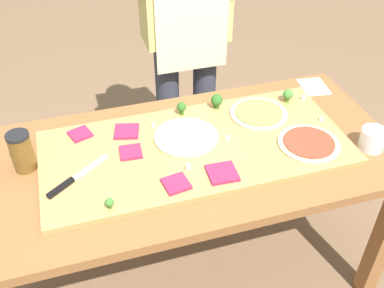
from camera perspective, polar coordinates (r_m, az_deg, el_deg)
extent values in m
plane|color=brown|center=(2.27, -0.32, -15.76)|extent=(8.00, 8.00, 0.00)
cube|color=brown|center=(2.09, 23.07, -11.10)|extent=(0.07, 0.07, 0.71)
cube|color=brown|center=(2.22, -22.07, -7.22)|extent=(0.07, 0.07, 0.71)
cube|color=brown|center=(2.46, 14.37, -0.14)|extent=(0.07, 0.07, 0.71)
cube|color=brown|center=(1.73, -0.40, -1.65)|extent=(1.62, 0.78, 0.04)
cube|color=tan|center=(1.73, 0.50, -0.45)|extent=(1.17, 0.54, 0.02)
cube|color=#B7BABF|center=(1.66, -12.78, -2.98)|extent=(0.14, 0.11, 0.00)
cube|color=black|center=(1.60, -16.35, -5.37)|extent=(0.10, 0.08, 0.02)
cylinder|color=beige|center=(1.76, -0.72, 0.88)|extent=(0.25, 0.25, 0.01)
cylinder|color=beige|center=(1.75, -0.73, 1.08)|extent=(0.21, 0.21, 0.01)
cylinder|color=beige|center=(1.91, 8.47, 3.82)|extent=(0.24, 0.24, 0.01)
cylinder|color=#899E4C|center=(1.90, 8.50, 4.02)|extent=(0.20, 0.20, 0.01)
cylinder|color=beige|center=(1.78, 14.63, 0.03)|extent=(0.24, 0.24, 0.01)
cylinder|color=#BC3D28|center=(1.78, 14.67, 0.23)|extent=(0.20, 0.20, 0.01)
cube|color=#9E234C|center=(1.70, -7.80, -1.03)|extent=(0.09, 0.09, 0.01)
cube|color=#9E234C|center=(1.56, -2.04, -5.07)|extent=(0.10, 0.10, 0.01)
cube|color=#9E234C|center=(1.60, 3.87, -3.69)|extent=(0.11, 0.11, 0.01)
cube|color=#9E234C|center=(1.80, -8.32, 1.60)|extent=(0.12, 0.12, 0.01)
cube|color=#9E234C|center=(1.82, -14.05, 1.24)|extent=(0.10, 0.10, 0.01)
cylinder|color=#487A23|center=(1.50, -10.38, -7.78)|extent=(0.01, 0.01, 0.01)
sphere|color=#427F33|center=(1.49, -10.46, -7.31)|extent=(0.03, 0.03, 0.03)
cylinder|color=#366618|center=(1.89, -1.33, 4.11)|extent=(0.02, 0.02, 0.02)
sphere|color=#2D6623|center=(1.87, -1.34, 4.75)|extent=(0.04, 0.04, 0.04)
cylinder|color=#366618|center=(1.93, 3.13, 4.89)|extent=(0.02, 0.02, 0.02)
sphere|color=#2D6623|center=(1.91, 3.16, 5.61)|extent=(0.05, 0.05, 0.05)
cylinder|color=#487A23|center=(2.01, 12.00, 5.56)|extent=(0.02, 0.02, 0.02)
sphere|color=#427F33|center=(1.99, 12.10, 6.21)|extent=(0.04, 0.04, 0.04)
cube|color=white|center=(1.82, -4.92, 2.40)|extent=(0.02, 0.02, 0.01)
cube|color=white|center=(1.93, 16.06, 3.08)|extent=(0.01, 0.01, 0.01)
cube|color=silver|center=(1.62, -0.48, -2.94)|extent=(0.02, 0.02, 0.02)
cube|color=white|center=(1.75, 4.52, 0.74)|extent=(0.02, 0.02, 0.02)
cube|color=white|center=(2.04, 13.99, 5.75)|extent=(0.02, 0.02, 0.02)
cylinder|color=white|center=(1.86, 22.00, 0.59)|extent=(0.10, 0.10, 0.08)
cylinder|color=white|center=(1.87, 21.88, 0.19)|extent=(0.09, 0.09, 0.05)
cylinder|color=brown|center=(1.72, -20.78, -1.07)|extent=(0.08, 0.08, 0.14)
cylinder|color=black|center=(1.67, -21.37, 0.98)|extent=(0.08, 0.08, 0.01)
cube|color=white|center=(2.19, 15.24, 7.05)|extent=(0.14, 0.17, 0.00)
cylinder|color=#333847|center=(2.42, -3.00, 3.31)|extent=(0.12, 0.12, 0.90)
cylinder|color=#333847|center=(2.47, 1.51, 4.10)|extent=(0.12, 0.12, 0.90)
cube|color=beige|center=(2.04, 0.02, 16.96)|extent=(0.34, 0.01, 0.60)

